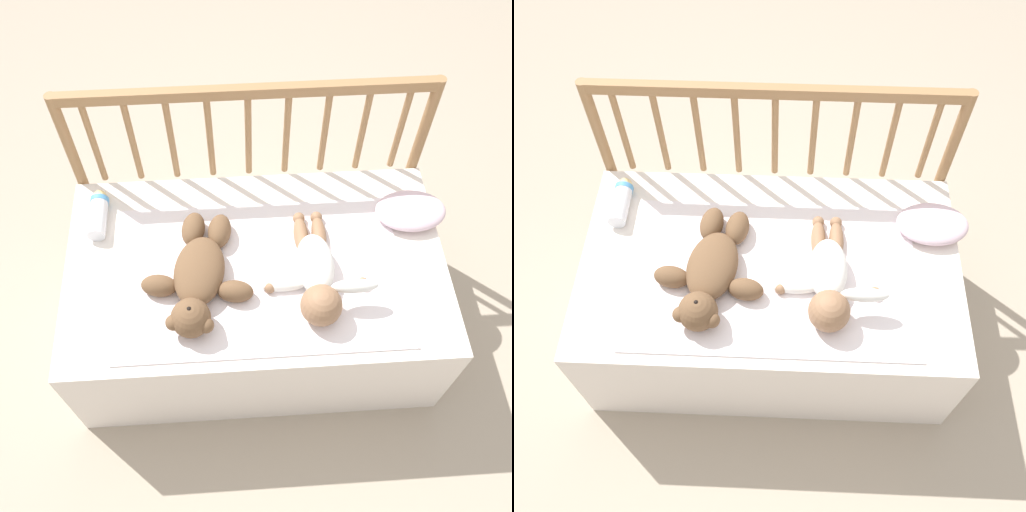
% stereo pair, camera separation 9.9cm
% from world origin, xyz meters
% --- Properties ---
extents(ground_plane, '(12.00, 12.00, 0.00)m').
position_xyz_m(ground_plane, '(0.00, 0.00, 0.00)').
color(ground_plane, tan).
extents(crib_mattress, '(1.20, 0.71, 0.44)m').
position_xyz_m(crib_mattress, '(0.00, 0.00, 0.22)').
color(crib_mattress, white).
rests_on(crib_mattress, ground_plane).
extents(crib_rail, '(1.20, 0.04, 0.81)m').
position_xyz_m(crib_rail, '(0.00, 0.38, 0.57)').
color(crib_rail, '#997047').
rests_on(crib_rail, ground_plane).
extents(blanket, '(0.89, 0.55, 0.01)m').
position_xyz_m(blanket, '(0.01, -0.05, 0.44)').
color(blanket, white).
rests_on(blanket, crib_mattress).
extents(teddy_bear, '(0.35, 0.45, 0.12)m').
position_xyz_m(teddy_bear, '(-0.18, -0.07, 0.48)').
color(teddy_bear, brown).
rests_on(teddy_bear, crib_mattress).
extents(baby, '(0.34, 0.43, 0.12)m').
position_xyz_m(baby, '(0.18, -0.09, 0.49)').
color(baby, white).
rests_on(baby, crib_mattress).
extents(small_pillow, '(0.23, 0.17, 0.06)m').
position_xyz_m(small_pillow, '(0.52, 0.15, 0.47)').
color(small_pillow, silver).
rests_on(small_pillow, crib_mattress).
extents(baby_bottle, '(0.06, 0.18, 0.06)m').
position_xyz_m(baby_bottle, '(-0.50, 0.20, 0.46)').
color(baby_bottle, white).
rests_on(baby_bottle, crib_mattress).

